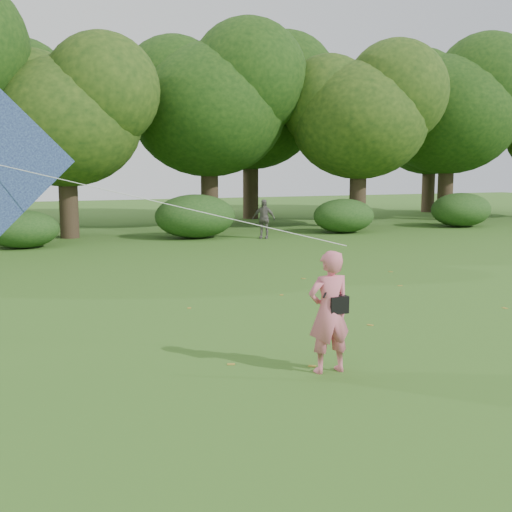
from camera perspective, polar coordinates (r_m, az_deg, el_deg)
name	(u,v)px	position (r m, az deg, el deg)	size (l,w,h in m)	color
ground	(346,365)	(10.30, 7.97, -9.54)	(100.00, 100.00, 0.00)	#265114
man_kite_flyer	(329,312)	(9.68, 6.51, -4.96)	(0.68, 0.44, 1.86)	#DD687C
bystander_right	(264,219)	(27.35, 0.68, 3.32)	(0.98, 0.41, 1.68)	#645F59
crossbody_bag	(337,304)	(9.69, 7.21, -4.23)	(0.43, 0.20, 0.72)	black
tree_line	(137,113)	(32.14, -10.50, 12.40)	(54.70, 15.30, 9.48)	#3A2D1E
shrub_band	(109,222)	(26.51, -12.95, 3.00)	(39.15, 3.22, 1.88)	#264919
fallen_leaves	(356,312)	(13.88, 8.92, -4.92)	(7.50, 11.22, 0.01)	olive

